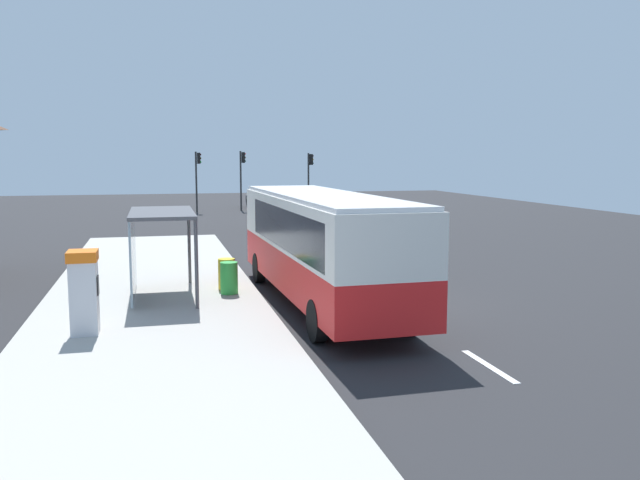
# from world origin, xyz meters

# --- Properties ---
(ground_plane) EXTENTS (56.00, 92.00, 0.04)m
(ground_plane) POSITION_xyz_m (0.00, 14.00, -0.02)
(ground_plane) COLOR #262628
(sidewalk_platform) EXTENTS (6.20, 30.00, 0.18)m
(sidewalk_platform) POSITION_xyz_m (-6.40, 2.00, 0.09)
(sidewalk_platform) COLOR #ADAAA3
(sidewalk_platform) RESTS_ON ground
(lane_stripe_seg_0) EXTENTS (0.16, 2.20, 0.01)m
(lane_stripe_seg_0) POSITION_xyz_m (0.25, -6.00, 0.01)
(lane_stripe_seg_0) COLOR silver
(lane_stripe_seg_0) RESTS_ON ground
(lane_stripe_seg_1) EXTENTS (0.16, 2.20, 0.01)m
(lane_stripe_seg_1) POSITION_xyz_m (0.25, -1.00, 0.01)
(lane_stripe_seg_1) COLOR silver
(lane_stripe_seg_1) RESTS_ON ground
(lane_stripe_seg_2) EXTENTS (0.16, 2.20, 0.01)m
(lane_stripe_seg_2) POSITION_xyz_m (0.25, 4.00, 0.01)
(lane_stripe_seg_2) COLOR silver
(lane_stripe_seg_2) RESTS_ON ground
(lane_stripe_seg_3) EXTENTS (0.16, 2.20, 0.01)m
(lane_stripe_seg_3) POSITION_xyz_m (0.25, 9.00, 0.01)
(lane_stripe_seg_3) COLOR silver
(lane_stripe_seg_3) RESTS_ON ground
(lane_stripe_seg_4) EXTENTS (0.16, 2.20, 0.01)m
(lane_stripe_seg_4) POSITION_xyz_m (0.25, 14.00, 0.01)
(lane_stripe_seg_4) COLOR silver
(lane_stripe_seg_4) RESTS_ON ground
(lane_stripe_seg_5) EXTENTS (0.16, 2.20, 0.01)m
(lane_stripe_seg_5) POSITION_xyz_m (0.25, 19.00, 0.01)
(lane_stripe_seg_5) COLOR silver
(lane_stripe_seg_5) RESTS_ON ground
(lane_stripe_seg_6) EXTENTS (0.16, 2.20, 0.01)m
(lane_stripe_seg_6) POSITION_xyz_m (0.25, 24.00, 0.01)
(lane_stripe_seg_6) COLOR silver
(lane_stripe_seg_6) RESTS_ON ground
(lane_stripe_seg_7) EXTENTS (0.16, 2.20, 0.01)m
(lane_stripe_seg_7) POSITION_xyz_m (0.25, 29.00, 0.01)
(lane_stripe_seg_7) COLOR silver
(lane_stripe_seg_7) RESTS_ON ground
(bus) EXTENTS (2.77, 11.07, 3.21)m
(bus) POSITION_xyz_m (-1.71, 0.33, 1.84)
(bus) COLOR red
(bus) RESTS_ON ground
(white_van) EXTENTS (2.08, 5.22, 2.30)m
(white_van) POSITION_xyz_m (2.20, 19.48, 1.34)
(white_van) COLOR black
(white_van) RESTS_ON ground
(sedan_near) EXTENTS (2.01, 4.48, 1.52)m
(sedan_near) POSITION_xyz_m (2.30, 37.22, 0.79)
(sedan_near) COLOR black
(sedan_near) RESTS_ON ground
(ticket_machine) EXTENTS (0.66, 0.76, 1.94)m
(ticket_machine) POSITION_xyz_m (-7.92, -2.04, 1.17)
(ticket_machine) COLOR silver
(ticket_machine) RESTS_ON sidewalk_platform
(recycling_bin_green) EXTENTS (0.52, 0.52, 0.95)m
(recycling_bin_green) POSITION_xyz_m (-4.20, 1.68, 0.66)
(recycling_bin_green) COLOR green
(recycling_bin_green) RESTS_ON sidewalk_platform
(recycling_bin_yellow) EXTENTS (0.52, 0.52, 0.95)m
(recycling_bin_yellow) POSITION_xyz_m (-4.20, 2.38, 0.66)
(recycling_bin_yellow) COLOR yellow
(recycling_bin_yellow) RESTS_ON sidewalk_platform
(traffic_light_near_side) EXTENTS (0.49, 0.28, 4.51)m
(traffic_light_near_side) POSITION_xyz_m (5.51, 32.88, 3.02)
(traffic_light_near_side) COLOR #2D2D2D
(traffic_light_near_side) RESTS_ON ground
(traffic_light_far_side) EXTENTS (0.49, 0.28, 4.61)m
(traffic_light_far_side) POSITION_xyz_m (-3.10, 33.68, 3.09)
(traffic_light_far_side) COLOR #2D2D2D
(traffic_light_far_side) RESTS_ON ground
(traffic_light_median) EXTENTS (0.49, 0.28, 4.67)m
(traffic_light_median) POSITION_xyz_m (0.40, 34.48, 3.12)
(traffic_light_median) COLOR #2D2D2D
(traffic_light_median) RESTS_ON ground
(bus_shelter) EXTENTS (1.80, 4.00, 2.50)m
(bus_shelter) POSITION_xyz_m (-6.41, 1.83, 2.10)
(bus_shelter) COLOR #4C4C51
(bus_shelter) RESTS_ON sidewalk_platform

